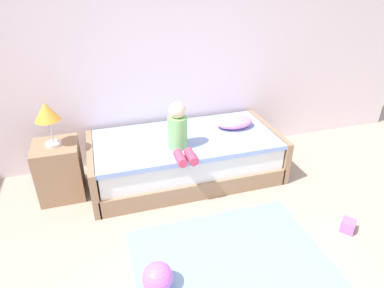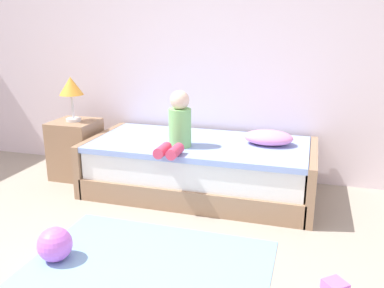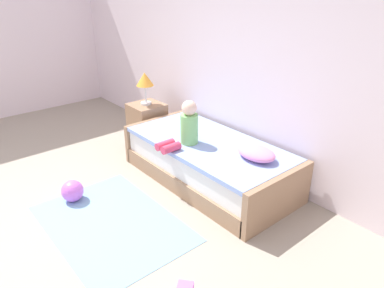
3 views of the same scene
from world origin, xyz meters
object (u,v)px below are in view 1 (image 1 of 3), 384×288
(toy_ball, at_px, (158,277))
(table_lamp, at_px, (47,114))
(pillow, at_px, (234,122))
(bed, at_px, (186,157))
(child_figure, at_px, (179,131))
(nightstand, at_px, (60,170))
(toy_block, at_px, (348,226))

(toy_ball, bearing_deg, table_lamp, 116.56)
(table_lamp, relative_size, toy_ball, 1.91)
(pillow, bearing_deg, bed, -170.82)
(child_figure, xyz_separation_m, toy_ball, (-0.49, -1.19, -0.59))
(pillow, xyz_separation_m, toy_ball, (-1.24, -1.52, -0.45))
(nightstand, relative_size, toy_ball, 2.54)
(nightstand, bearing_deg, child_figure, -12.49)
(table_lamp, bearing_deg, toy_ball, -63.44)
(table_lamp, relative_size, toy_block, 3.82)
(nightstand, relative_size, toy_block, 5.10)
(nightstand, relative_size, table_lamp, 1.33)
(toy_block, bearing_deg, nightstand, 151.89)
(nightstand, bearing_deg, bed, -1.75)
(toy_ball, relative_size, toy_block, 2.01)
(nightstand, bearing_deg, table_lamp, 90.00)
(child_figure, height_order, toy_block, child_figure)
(table_lamp, relative_size, child_figure, 0.88)
(bed, height_order, pillow, pillow)
(bed, relative_size, toy_block, 17.92)
(child_figure, distance_m, pillow, 0.83)
(child_figure, bearing_deg, nightstand, 167.51)
(toy_ball, xyz_separation_m, toy_block, (1.81, 0.10, -0.06))
(table_lamp, distance_m, toy_block, 3.01)
(nightstand, height_order, toy_ball, nightstand)
(child_figure, relative_size, toy_block, 4.33)
(bed, bearing_deg, toy_block, -47.92)
(pillow, relative_size, toy_block, 3.74)
(child_figure, distance_m, toy_ball, 1.41)
(bed, xyz_separation_m, table_lamp, (-1.35, 0.04, 0.69))
(nightstand, height_order, toy_block, nightstand)
(bed, relative_size, child_figure, 4.14)
(table_lamp, height_order, toy_block, table_lamp)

